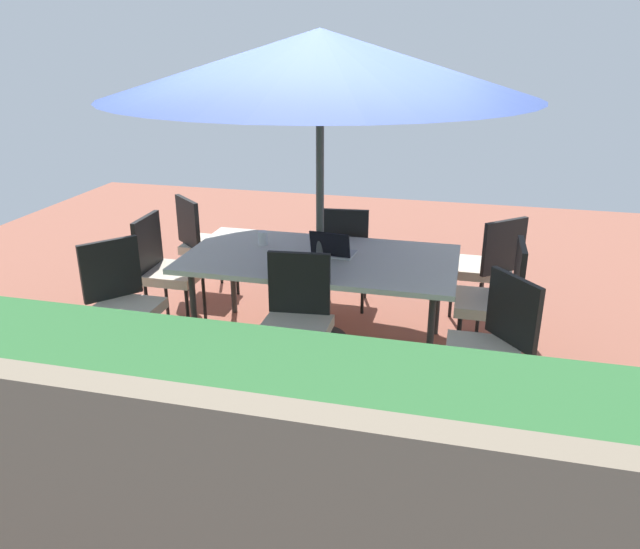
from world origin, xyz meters
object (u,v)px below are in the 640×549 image
(patio_umbrella, at_px, (320,64))
(chair_south, at_px, (345,251))
(chair_northeast, at_px, (121,301))
(dining_table, at_px, (320,262))
(chair_southwest, at_px, (489,264))
(cup, at_px, (263,238))
(chair_north, at_px, (296,318))
(chair_southeast, at_px, (204,240))
(chair_northwest, at_px, (492,344))
(chair_east, at_px, (166,266))
(chair_west, at_px, (496,297))
(laptop, at_px, (333,250))

(patio_umbrella, xyz_separation_m, chair_south, (-0.04, -0.76, -1.63))
(chair_northeast, bearing_deg, dining_table, -21.18)
(chair_southwest, xyz_separation_m, cup, (1.84, 0.55, 0.26))
(chair_north, distance_m, chair_northeast, 1.33)
(dining_table, height_order, chair_southeast, chair_southeast)
(chair_southeast, distance_m, chair_northwest, 3.05)
(dining_table, distance_m, chair_northwest, 1.53)
(dining_table, relative_size, chair_southeast, 2.17)
(chair_north, xyz_separation_m, chair_northwest, (-1.30, 0.06, 0.00))
(dining_table, bearing_deg, chair_south, -93.04)
(chair_southwest, bearing_deg, chair_east, -27.00)
(dining_table, xyz_separation_m, chair_northeast, (1.33, 0.74, -0.16))
(patio_umbrella, distance_m, chair_northeast, 2.23)
(dining_table, bearing_deg, patio_umbrella, 0.00)
(chair_east, xyz_separation_m, cup, (-0.81, -0.16, 0.26))
(chair_south, distance_m, chair_southeast, 1.37)
(chair_south, xyz_separation_m, cup, (0.57, 0.59, 0.26))
(chair_southwest, height_order, chair_northeast, same)
(chair_south, height_order, chair_northeast, same)
(chair_north, bearing_deg, patio_umbrella, 84.54)
(chair_northwest, bearing_deg, chair_east, -145.64)
(chair_south, height_order, chair_north, same)
(chair_southwest, height_order, chair_northwest, same)
(patio_umbrella, height_order, chair_east, patio_umbrella)
(dining_table, distance_m, cup, 0.56)
(chair_southwest, height_order, chair_north, same)
(chair_north, relative_size, chair_northeast, 1.00)
(patio_umbrella, bearing_deg, chair_northwest, 149.23)
(chair_east, xyz_separation_m, chair_northeast, (-0.02, 0.75, 0.00))
(patio_umbrella, xyz_separation_m, chair_southwest, (-1.31, -0.72, -1.63))
(chair_north, xyz_separation_m, cup, (0.53, -0.89, 0.26))
(dining_table, xyz_separation_m, chair_east, (1.34, -0.01, -0.16))
(chair_southwest, relative_size, chair_west, 1.00)
(laptop, bearing_deg, chair_west, -175.92)
(patio_umbrella, xyz_separation_m, chair_west, (-1.35, 0.00, -1.63))
(chair_southeast, distance_m, laptop, 1.61)
(chair_west, relative_size, cup, 8.56)
(dining_table, height_order, chair_west, chair_west)
(chair_southwest, xyz_separation_m, laptop, (1.22, 0.68, 0.25))
(dining_table, height_order, cup, cup)
(dining_table, relative_size, chair_north, 2.17)
(patio_umbrella, height_order, chair_north, patio_umbrella)
(chair_southeast, bearing_deg, chair_south, -138.02)
(chair_north, xyz_separation_m, laptop, (-0.09, -0.76, 0.25))
(chair_east, bearing_deg, chair_northwest, -108.86)
(chair_northeast, relative_size, laptop, 2.85)
(chair_east, bearing_deg, chair_west, -92.56)
(chair_west, relative_size, chair_southeast, 1.00)
(dining_table, height_order, chair_south, chair_south)
(chair_south, relative_size, laptop, 2.85)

